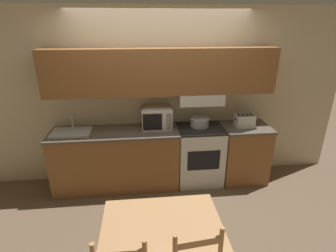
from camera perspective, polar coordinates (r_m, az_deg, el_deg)
name	(u,v)px	position (r m, az deg, el deg)	size (l,w,h in m)	color
ground_plane	(162,172)	(4.43, -1.39, -10.06)	(16.00, 16.00, 0.00)	brown
wall_back	(162,86)	(3.80, -1.30, 8.64)	(5.57, 0.38, 2.55)	beige
lower_counter_main	(117,159)	(3.97, -11.13, -7.08)	(1.82, 0.58, 0.89)	brown
lower_counter_right_stub	(243,153)	(4.24, 16.03, -5.59)	(0.70, 0.58, 0.89)	brown
stove_range	(199,155)	(4.05, 6.86, -6.20)	(0.67, 0.55, 0.89)	silver
cooking_pot	(200,122)	(3.89, 6.89, 0.98)	(0.36, 0.29, 0.14)	#B7BABF
microwave	(157,118)	(3.79, -2.48, 1.78)	(0.43, 0.33, 0.30)	silver
toaster	(244,121)	(4.01, 16.31, 1.13)	(0.28, 0.19, 0.18)	silver
sink_basin	(71,132)	(3.88, -20.36, -1.24)	(0.53, 0.36, 0.24)	#B7BABF
dining_table	(162,233)	(2.46, -1.33, -22.32)	(1.02, 0.72, 0.73)	tan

